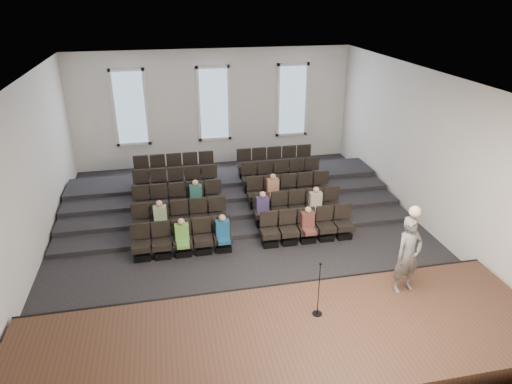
{
  "coord_description": "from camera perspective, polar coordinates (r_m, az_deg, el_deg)",
  "views": [
    {
      "loc": [
        -2.17,
        -12.46,
        7.31
      ],
      "look_at": [
        0.52,
        0.5,
        1.34
      ],
      "focal_mm": 32.0,
      "sensor_mm": 36.0,
      "label": 1
    }
  ],
  "objects": [
    {
      "name": "wall_right",
      "position": [
        15.66,
        20.59,
        4.83
      ],
      "size": [
        0.04,
        14.0,
        5.0
      ],
      "primitive_type": "cube",
      "color": "silver",
      "rests_on": "ground"
    },
    {
      "name": "windows",
      "position": [
        20.07,
        -5.29,
        10.91
      ],
      "size": [
        8.44,
        0.1,
        3.24
      ],
      "color": "white",
      "rests_on": "wall_back"
    },
    {
      "name": "wall_front",
      "position": [
        7.57,
        8.04,
        -15.39
      ],
      "size": [
        12.0,
        0.04,
        5.0
      ],
      "primitive_type": "cube",
      "color": "silver",
      "rests_on": "ground"
    },
    {
      "name": "seating_rows",
      "position": [
        15.64,
        -2.63,
        -0.82
      ],
      "size": [
        6.8,
        4.7,
        1.67
      ],
      "color": "black",
      "rests_on": "ground"
    },
    {
      "name": "speaker",
      "position": [
        11.52,
        18.48,
        -7.48
      ],
      "size": [
        0.8,
        0.61,
        1.97
      ],
      "primitive_type": "imported",
      "rotation": [
        0.0,
        0.0,
        0.2
      ],
      "color": "#585654",
      "rests_on": "stage"
    },
    {
      "name": "stage_lip",
      "position": [
        11.74,
        1.36,
        -12.68
      ],
      "size": [
        11.8,
        0.06,
        0.52
      ],
      "primitive_type": "cube",
      "color": "black",
      "rests_on": "ground"
    },
    {
      "name": "mic_stand",
      "position": [
        10.59,
        7.77,
        -13.14
      ],
      "size": [
        0.23,
        0.23,
        1.38
      ],
      "color": "black",
      "rests_on": "stage"
    },
    {
      "name": "risers",
      "position": [
        17.31,
        -3.47,
        -0.03
      ],
      "size": [
        11.8,
        4.8,
        0.6
      ],
      "color": "black",
      "rests_on": "ground"
    },
    {
      "name": "audience",
      "position": [
        14.5,
        -1.86,
        -2.35
      ],
      "size": [
        5.45,
        2.64,
        1.1
      ],
      "color": "#67A843",
      "rests_on": "seating_rows"
    },
    {
      "name": "ground",
      "position": [
        14.6,
        -1.59,
        -5.75
      ],
      "size": [
        14.0,
        14.0,
        0.0
      ],
      "primitive_type": "plane",
      "color": "black",
      "rests_on": "ground"
    },
    {
      "name": "wall_back",
      "position": [
        20.18,
        -5.29,
        10.4
      ],
      "size": [
        12.0,
        0.04,
        5.0
      ],
      "primitive_type": "cube",
      "color": "silver",
      "rests_on": "ground"
    },
    {
      "name": "wall_left",
      "position": [
        13.9,
        -26.96,
        1.29
      ],
      "size": [
        0.04,
        14.0,
        5.0
      ],
      "primitive_type": "cube",
      "color": "silver",
      "rests_on": "ground"
    },
    {
      "name": "ceiling",
      "position": [
        12.85,
        -1.86,
        13.97
      ],
      "size": [
        12.0,
        14.0,
        0.02
      ],
      "primitive_type": "cube",
      "color": "white",
      "rests_on": "ground"
    },
    {
      "name": "stage",
      "position": [
        10.42,
        3.66,
        -18.39
      ],
      "size": [
        11.8,
        3.6,
        0.5
      ],
      "primitive_type": "cube",
      "color": "#452B1D",
      "rests_on": "ground"
    }
  ]
}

